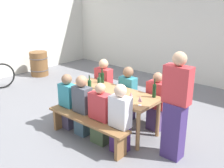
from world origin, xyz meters
TOP-DOWN VIEW (x-y plane):
  - ground_plane at (0.00, 0.00)m, footprint 24.00×24.00m
  - back_wall at (0.00, 3.75)m, footprint 14.00×0.20m
  - tasting_table at (0.00, 0.00)m, footprint 1.81×0.73m
  - bench_near at (0.00, -0.67)m, footprint 1.71×0.30m
  - bench_far at (0.00, 0.67)m, footprint 1.71×0.30m
  - wine_bottle_0 at (-0.32, -0.26)m, footprint 0.07×0.07m
  - wine_bottle_1 at (-0.29, -0.04)m, footprint 0.08×0.08m
  - wine_bottle_2 at (-0.50, 0.27)m, footprint 0.08×0.08m
  - wine_bottle_3 at (0.74, 0.27)m, footprint 0.07×0.07m
  - wine_glass_0 at (0.51, -0.10)m, footprint 0.07×0.07m
  - wine_glass_1 at (0.76, -0.19)m, footprint 0.07×0.07m
  - seated_guest_near_0 at (-0.66, -0.52)m, footprint 0.32×0.24m
  - seated_guest_near_1 at (-0.26, -0.52)m, footprint 0.34×0.24m
  - seated_guest_near_2 at (0.19, -0.52)m, footprint 0.40×0.24m
  - seated_guest_near_3 at (0.62, -0.52)m, footprint 0.34×0.24m
  - seated_guest_far_0 at (-0.69, 0.52)m, footprint 0.37×0.24m
  - seated_guest_far_1 at (-0.03, 0.52)m, footprint 0.33×0.24m
  - seated_guest_far_2 at (0.65, 0.52)m, footprint 0.37×0.24m
  - standing_host at (1.35, -0.09)m, footprint 0.41×0.24m
  - wine_barrel at (-4.06, 1.16)m, footprint 0.58×0.58m

SIDE VIEW (x-z plane):
  - ground_plane at x=0.00m, z-range 0.00..0.00m
  - bench_near at x=0.00m, z-range 0.12..0.57m
  - bench_far at x=0.00m, z-range 0.12..0.57m
  - wine_barrel at x=-4.06m, z-range 0.00..0.76m
  - seated_guest_near_2 at x=0.19m, z-range -0.04..1.05m
  - seated_guest_near_0 at x=-0.66m, z-range -0.02..1.05m
  - seated_guest_far_2 at x=0.65m, z-range -0.03..1.10m
  - seated_guest_far_1 at x=-0.03m, z-range -0.01..1.10m
  - seated_guest_near_1 at x=-0.26m, z-range -0.02..1.11m
  - seated_guest_far_0 at x=-0.69m, z-range -0.03..1.14m
  - seated_guest_near_3 at x=0.62m, z-range -0.02..1.14m
  - tasting_table at x=0.00m, z-range 0.29..1.04m
  - standing_host at x=1.35m, z-range -0.02..1.68m
  - wine_glass_0 at x=0.51m, z-range 0.78..0.92m
  - wine_bottle_2 at x=-0.50m, z-range 0.71..1.01m
  - wine_glass_1 at x=0.76m, z-range 0.78..0.94m
  - wine_bottle_0 at x=-0.32m, z-range 0.71..1.02m
  - wine_bottle_1 at x=-0.29m, z-range 0.71..1.03m
  - wine_bottle_3 at x=0.74m, z-range 0.71..1.05m
  - back_wall at x=0.00m, z-range 0.00..3.20m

